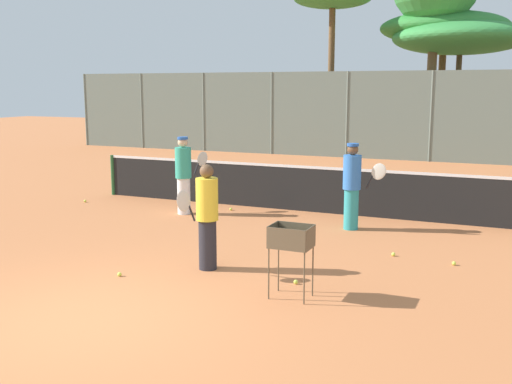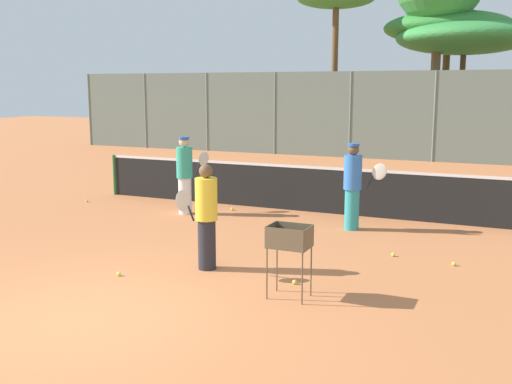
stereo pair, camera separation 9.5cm
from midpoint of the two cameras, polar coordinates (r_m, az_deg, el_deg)
name	(u,v)px [view 1 (the left image)]	position (r m, az deg, el deg)	size (l,w,h in m)	color
ground_plane	(84,321)	(7.91, -16.38, -11.67)	(80.00, 80.00, 0.00)	#C67242
tennis_net	(292,187)	(14.03, 3.22, 0.50)	(10.31, 0.10, 1.07)	#26592D
back_fence	(388,116)	(24.38, 12.33, 7.12)	(29.86, 0.08, 3.49)	slate
tree_0	(444,29)	(28.83, 17.39, 14.63)	(5.64, 5.64, 6.16)	brown
tree_1	(460,38)	(27.97, 18.80, 13.70)	(5.78, 5.78, 5.66)	brown
tree_3	(333,2)	(28.21, 7.20, 17.51)	(3.50, 3.50, 7.20)	brown
player_white_outfit	(352,185)	(12.21, 8.93, 0.65)	(0.92, 0.36, 1.75)	teal
player_red_cap	(207,216)	(9.44, -4.99, -2.28)	(0.35, 0.89, 1.68)	#26262D
player_yellow_shirt	(184,174)	(13.65, -7.09, 1.69)	(0.50, 0.86, 1.76)	white
ball_cart	(291,242)	(8.17, 2.98, -4.83)	(0.56, 0.41, 1.02)	brown
tennis_ball_0	(454,263)	(10.30, 18.08, -6.48)	(0.07, 0.07, 0.07)	#D1E54C
tennis_ball_1	(231,209)	(14.08, -2.60, -1.63)	(0.07, 0.07, 0.07)	#D1E54C
tennis_ball_2	(296,282)	(8.92, 3.50, -8.55)	(0.07, 0.07, 0.07)	#D1E54C
tennis_ball_3	(85,201)	(15.66, -16.13, -0.83)	(0.07, 0.07, 0.07)	#D1E54C
tennis_ball_4	(120,274)	(9.50, -13.15, -7.64)	(0.07, 0.07, 0.07)	#D1E54C
tennis_ball_5	(393,254)	(10.57, 12.70, -5.81)	(0.07, 0.07, 0.07)	#D1E54C
parked_car	(460,140)	(26.58, 18.72, 4.70)	(4.20, 1.70, 1.60)	#232328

